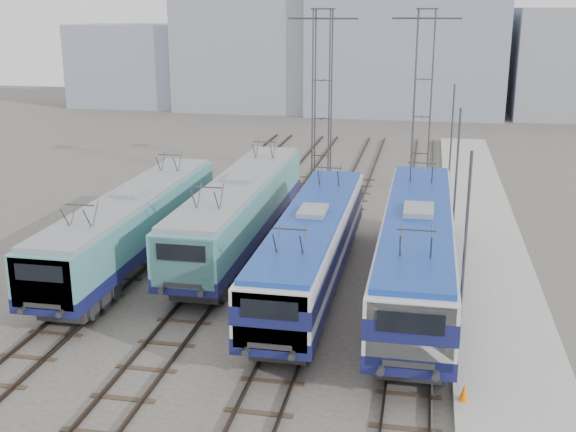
{
  "coord_description": "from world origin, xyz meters",
  "views": [
    {
      "loc": [
        6.94,
        -25.24,
        12.17
      ],
      "look_at": [
        0.64,
        7.0,
        2.59
      ],
      "focal_mm": 45.0,
      "sensor_mm": 36.0,
      "label": 1
    }
  ],
  "objects_px": {
    "locomotive_far_left": "(132,223)",
    "catenary_tower_east": "(423,92)",
    "locomotive_center_right": "(312,244)",
    "locomotive_far_right": "(417,246)",
    "mast_mid": "(457,172)",
    "mast_rear": "(452,135)",
    "locomotive_center_left": "(240,208)",
    "safety_cone": "(464,392)",
    "mast_front": "(465,240)",
    "catenary_tower_west": "(322,94)"
  },
  "relations": [
    {
      "from": "mast_front",
      "to": "safety_cone",
      "type": "xyz_separation_m",
      "value": [
        -0.1,
        -6.51,
        -2.91
      ]
    },
    {
      "from": "locomotive_far_left",
      "to": "locomotive_center_right",
      "type": "bearing_deg",
      "value": -9.92
    },
    {
      "from": "locomotive_far_right",
      "to": "catenary_tower_east",
      "type": "distance_m",
      "value": 20.2
    },
    {
      "from": "mast_rear",
      "to": "safety_cone",
      "type": "relative_size",
      "value": 12.04
    },
    {
      "from": "locomotive_center_right",
      "to": "safety_cone",
      "type": "bearing_deg",
      "value": -54.28
    },
    {
      "from": "mast_rear",
      "to": "mast_front",
      "type": "bearing_deg",
      "value": -90.0
    },
    {
      "from": "locomotive_far_left",
      "to": "safety_cone",
      "type": "xyz_separation_m",
      "value": [
        15.25,
        -10.26,
        -1.58
      ]
    },
    {
      "from": "locomotive_center_left",
      "to": "locomotive_center_right",
      "type": "bearing_deg",
      "value": -46.79
    },
    {
      "from": "locomotive_far_left",
      "to": "locomotive_center_right",
      "type": "height_order",
      "value": "locomotive_center_right"
    },
    {
      "from": "mast_mid",
      "to": "mast_front",
      "type": "bearing_deg",
      "value": -90.0
    },
    {
      "from": "catenary_tower_east",
      "to": "locomotive_far_left",
      "type": "bearing_deg",
      "value": -125.99
    },
    {
      "from": "locomotive_far_left",
      "to": "mast_rear",
      "type": "relative_size",
      "value": 2.48
    },
    {
      "from": "catenary_tower_west",
      "to": "mast_front",
      "type": "height_order",
      "value": "catenary_tower_west"
    },
    {
      "from": "locomotive_far_right",
      "to": "catenary_tower_east",
      "type": "height_order",
      "value": "catenary_tower_east"
    },
    {
      "from": "locomotive_far_left",
      "to": "catenary_tower_east",
      "type": "xyz_separation_m",
      "value": [
        13.25,
        18.24,
        4.47
      ]
    },
    {
      "from": "locomotive_far_left",
      "to": "mast_front",
      "type": "distance_m",
      "value": 15.86
    },
    {
      "from": "catenary_tower_east",
      "to": "locomotive_center_left",
      "type": "bearing_deg",
      "value": -120.21
    },
    {
      "from": "locomotive_center_left",
      "to": "locomotive_center_right",
      "type": "xyz_separation_m",
      "value": [
        4.5,
        -4.79,
        -0.05
      ]
    },
    {
      "from": "mast_front",
      "to": "safety_cone",
      "type": "relative_size",
      "value": 12.04
    },
    {
      "from": "mast_rear",
      "to": "locomotive_far_right",
      "type": "bearing_deg",
      "value": -94.86
    },
    {
      "from": "mast_rear",
      "to": "locomotive_center_left",
      "type": "bearing_deg",
      "value": -122.51
    },
    {
      "from": "mast_front",
      "to": "mast_mid",
      "type": "bearing_deg",
      "value": 90.0
    },
    {
      "from": "locomotive_center_left",
      "to": "catenary_tower_east",
      "type": "relative_size",
      "value": 1.53
    },
    {
      "from": "locomotive_center_left",
      "to": "mast_mid",
      "type": "bearing_deg",
      "value": 24.85
    },
    {
      "from": "locomotive_far_left",
      "to": "safety_cone",
      "type": "height_order",
      "value": "locomotive_far_left"
    },
    {
      "from": "locomotive_far_left",
      "to": "catenary_tower_west",
      "type": "distance_m",
      "value": 18.15
    },
    {
      "from": "locomotive_far_right",
      "to": "catenary_tower_west",
      "type": "bearing_deg",
      "value": 110.83
    },
    {
      "from": "locomotive_far_left",
      "to": "catenary_tower_west",
      "type": "relative_size",
      "value": 1.45
    },
    {
      "from": "mast_front",
      "to": "catenary_tower_east",
      "type": "bearing_deg",
      "value": 95.45
    },
    {
      "from": "safety_cone",
      "to": "locomotive_center_left",
      "type": "bearing_deg",
      "value": 128.57
    },
    {
      "from": "locomotive_center_right",
      "to": "locomotive_far_right",
      "type": "xyz_separation_m",
      "value": [
        4.5,
        0.07,
        0.16
      ]
    },
    {
      "from": "locomotive_far_left",
      "to": "locomotive_center_left",
      "type": "distance_m",
      "value": 5.53
    },
    {
      "from": "locomotive_center_right",
      "to": "catenary_tower_west",
      "type": "xyz_separation_m",
      "value": [
        -2.25,
        17.82,
        4.41
      ]
    },
    {
      "from": "locomotive_center_right",
      "to": "mast_mid",
      "type": "distance_m",
      "value": 11.76
    },
    {
      "from": "mast_mid",
      "to": "mast_rear",
      "type": "distance_m",
      "value": 12.0
    },
    {
      "from": "catenary_tower_west",
      "to": "mast_front",
      "type": "xyz_separation_m",
      "value": [
        8.6,
        -20.0,
        -3.14
      ]
    },
    {
      "from": "locomotive_center_left",
      "to": "mast_front",
      "type": "distance_m",
      "value": 12.96
    },
    {
      "from": "locomotive_far_right",
      "to": "mast_front",
      "type": "relative_size",
      "value": 2.68
    },
    {
      "from": "locomotive_far_right",
      "to": "catenary_tower_west",
      "type": "distance_m",
      "value": 19.45
    },
    {
      "from": "catenary_tower_west",
      "to": "mast_mid",
      "type": "distance_m",
      "value": 12.16
    },
    {
      "from": "locomotive_center_right",
      "to": "locomotive_far_right",
      "type": "bearing_deg",
      "value": 0.92
    },
    {
      "from": "locomotive_far_left",
      "to": "mast_rear",
      "type": "xyz_separation_m",
      "value": [
        15.35,
        20.24,
        1.33
      ]
    },
    {
      "from": "mast_rear",
      "to": "mast_mid",
      "type": "bearing_deg",
      "value": -90.0
    },
    {
      "from": "locomotive_far_left",
      "to": "mast_mid",
      "type": "relative_size",
      "value": 2.48
    },
    {
      "from": "catenary_tower_west",
      "to": "catenary_tower_east",
      "type": "bearing_deg",
      "value": 17.1
    },
    {
      "from": "locomotive_center_right",
      "to": "mast_mid",
      "type": "height_order",
      "value": "mast_mid"
    },
    {
      "from": "catenary_tower_west",
      "to": "mast_front",
      "type": "bearing_deg",
      "value": -66.73
    },
    {
      "from": "locomotive_center_right",
      "to": "mast_front",
      "type": "relative_size",
      "value": 2.49
    },
    {
      "from": "locomotive_center_left",
      "to": "catenary_tower_west",
      "type": "xyz_separation_m",
      "value": [
        2.25,
        13.03,
        4.36
      ]
    },
    {
      "from": "catenary_tower_east",
      "to": "mast_mid",
      "type": "bearing_deg",
      "value": -78.14
    }
  ]
}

